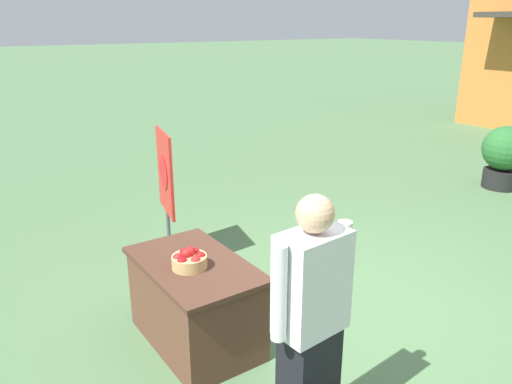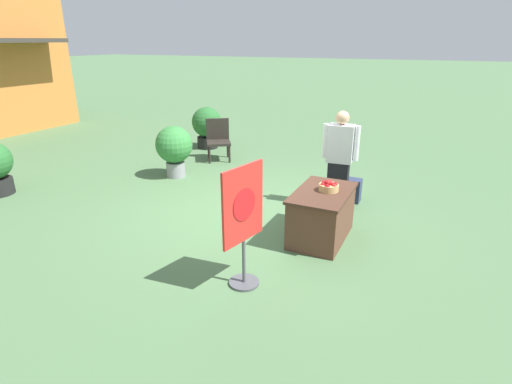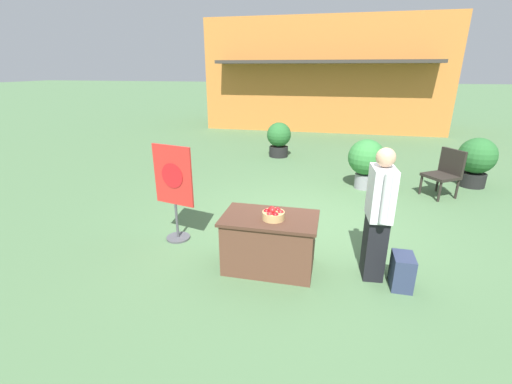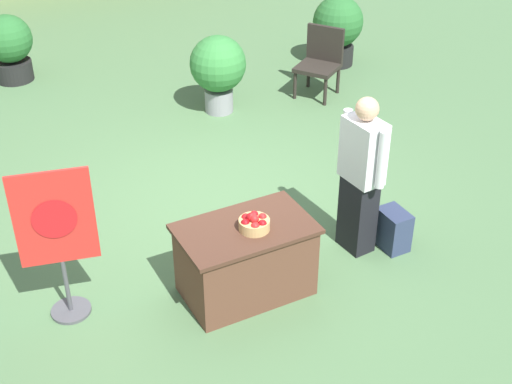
{
  "view_description": "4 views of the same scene",
  "coord_description": "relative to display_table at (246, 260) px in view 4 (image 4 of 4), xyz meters",
  "views": [
    {
      "loc": [
        2.88,
        -3.02,
        2.55
      ],
      "look_at": [
        -0.74,
        -0.52,
        1.05
      ],
      "focal_mm": 35.0,
      "sensor_mm": 36.0,
      "label": 1
    },
    {
      "loc": [
        -5.5,
        -2.77,
        2.72
      ],
      "look_at": [
        -0.78,
        -0.55,
        0.73
      ],
      "focal_mm": 28.0,
      "sensor_mm": 36.0,
      "label": 2
    },
    {
      "loc": [
        0.35,
        -5.28,
        2.5
      ],
      "look_at": [
        -0.63,
        -0.96,
        0.89
      ],
      "focal_mm": 24.0,
      "sensor_mm": 36.0,
      "label": 3
    },
    {
      "loc": [
        -2.68,
        -5.99,
        4.37
      ],
      "look_at": [
        0.01,
        -0.91,
        0.72
      ],
      "focal_mm": 50.0,
      "sensor_mm": 36.0,
      "label": 4
    }
  ],
  "objects": [
    {
      "name": "ground_plane",
      "position": [
        0.35,
        1.39,
        -0.37
      ],
      "size": [
        120.0,
        120.0,
        0.0
      ],
      "primitive_type": "plane",
      "color": "#4C7047"
    },
    {
      "name": "display_table",
      "position": [
        0.0,
        0.0,
        0.0
      ],
      "size": [
        1.21,
        0.74,
        0.73
      ],
      "color": "brown",
      "rests_on": "ground_plane"
    },
    {
      "name": "apple_basket",
      "position": [
        0.05,
        -0.06,
        0.43
      ],
      "size": [
        0.28,
        0.28,
        0.16
      ],
      "color": "tan",
      "rests_on": "display_table"
    },
    {
      "name": "person_visitor",
      "position": [
        1.3,
        0.1,
        0.48
      ],
      "size": [
        0.29,
        0.61,
        1.66
      ],
      "rotation": [
        0.0,
        0.0,
        -3.06
      ],
      "color": "black",
      "rests_on": "ground_plane"
    },
    {
      "name": "backpack",
      "position": [
        1.63,
        -0.07,
        -0.16
      ],
      "size": [
        0.24,
        0.34,
        0.42
      ],
      "color": "#2D3856",
      "rests_on": "ground_plane"
    },
    {
      "name": "poster_board",
      "position": [
        -1.53,
        0.48,
        0.46
      ],
      "size": [
        0.66,
        0.36,
        1.47
      ],
      "rotation": [
        0.0,
        0.0,
        -1.8
      ],
      "color": "#4C4C51",
      "rests_on": "ground_plane"
    },
    {
      "name": "patio_chair",
      "position": [
        2.98,
        3.46,
        0.16
      ],
      "size": [
        0.76,
        0.76,
        0.97
      ],
      "rotation": [
        0.0,
        0.0,
        3.74
      ],
      "color": "#28231E",
      "rests_on": "ground_plane"
    },
    {
      "name": "potted_plant_far_left",
      "position": [
        3.81,
        4.28,
        0.24
      ],
      "size": [
        0.78,
        0.78,
        1.09
      ],
      "color": "black",
      "rests_on": "ground_plane"
    },
    {
      "name": "potted_plant_near_right",
      "position": [
        1.43,
        3.6,
        0.28
      ],
      "size": [
        0.76,
        0.76,
        1.08
      ],
      "color": "gray",
      "rests_on": "ground_plane"
    },
    {
      "name": "potted_plant_far_right",
      "position": [
        -0.85,
        6.02,
        0.18
      ],
      "size": [
        0.71,
        0.71,
        1.01
      ],
      "color": "black",
      "rests_on": "ground_plane"
    }
  ]
}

